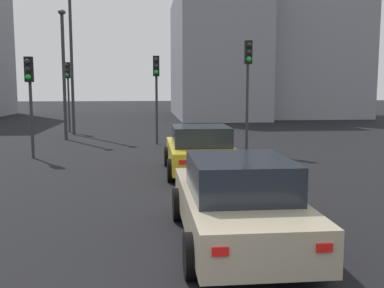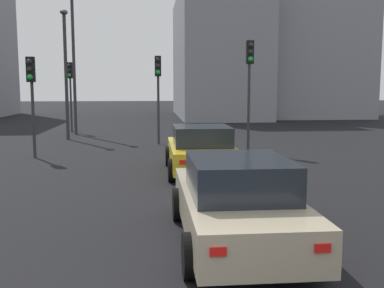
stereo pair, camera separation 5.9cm
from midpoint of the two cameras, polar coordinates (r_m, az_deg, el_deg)
name	(u,v)px [view 1 (the left image)]	position (r m, az deg, el deg)	size (l,w,h in m)	color
car_yellow_left_lead	(200,150)	(13.66, 0.92, -0.76)	(4.15, 2.12, 1.44)	gold
car_beige_left_second	(237,202)	(7.56, 5.50, -7.26)	(4.42, 1.98, 1.47)	tan
traffic_light_near_left	(29,85)	(17.35, -19.92, 6.97)	(0.32, 0.30, 3.67)	#2D2D30
traffic_light_near_right	(248,73)	(18.04, 6.99, 8.91)	(0.32, 0.29, 4.39)	#2D2D30
traffic_light_far_left	(68,82)	(26.78, -15.47, 7.54)	(0.32, 0.30, 3.97)	#2D2D30
traffic_light_far_right	(156,81)	(20.38, -4.61, 7.93)	(0.32, 0.29, 3.96)	#2D2D30
street_lamp_kerbside	(71,41)	(25.45, -15.10, 12.43)	(0.56, 0.36, 8.67)	#2D2D30
street_lamp_far	(64,63)	(23.08, -15.98, 9.85)	(0.56, 0.36, 6.27)	#2D2D30
building_facade_left	(305,37)	(41.84, 14.05, 12.92)	(10.00, 8.43, 13.78)	gray
building_facade_center	(214,57)	(40.43, 2.70, 10.97)	(15.33, 6.73, 10.46)	gray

